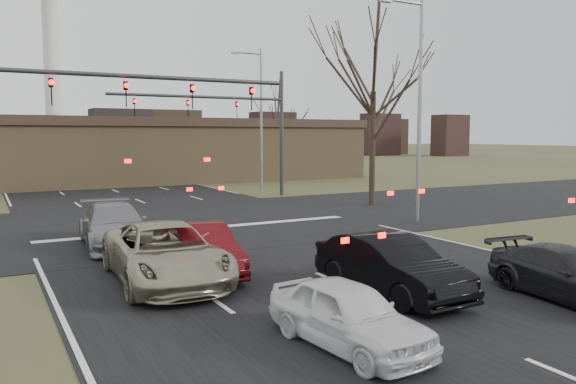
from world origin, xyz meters
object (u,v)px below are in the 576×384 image
car_red_ahead (202,249)px  mast_arm_far (242,117)px  building (121,150)px  mast_arm_near (69,104)px  car_silver_suv (166,253)px  streetlight_right_near (417,97)px  car_grey_ahead (114,225)px  streetlight_right_far (259,112)px  car_black_hatch (390,266)px  car_white_sedan (348,314)px  car_charcoal_sedan (570,275)px

car_red_ahead → mast_arm_far: bearing=68.1°
building → mast_arm_near: mast_arm_near is taller
mast_arm_near → car_red_ahead: mast_arm_near is taller
car_silver_suv → car_red_ahead: car_silver_suv is taller
streetlight_right_near → car_grey_ahead: 13.90m
streetlight_right_far → mast_arm_far: bearing=-128.1°
car_grey_ahead → car_red_ahead: 5.37m
car_black_hatch → car_red_ahead: size_ratio=1.05×
mast_arm_far → streetlight_right_far: (3.14, 4.00, 0.57)m
car_black_hatch → car_white_sedan: bearing=-142.4°
streetlight_right_far → car_white_sedan: bearing=-112.8°
car_grey_ahead → mast_arm_far: bearing=53.3°
streetlight_right_near → car_charcoal_sedan: streetlight_right_near is taller
mast_arm_far → car_silver_suv: (-10.18, -17.70, -4.23)m
car_silver_suv → car_grey_ahead: 5.65m
streetlight_right_near → car_grey_ahead: bearing=175.8°
car_silver_suv → streetlight_right_near: bearing=23.1°
building → car_grey_ahead: 27.82m
streetlight_right_near → car_white_sedan: streetlight_right_near is taller
mast_arm_far → car_red_ahead: (-8.98, -17.24, -4.32)m
mast_arm_near → mast_arm_far: size_ratio=1.09×
mast_arm_near → car_black_hatch: size_ratio=2.70×
car_red_ahead → car_white_sedan: bearing=-80.7°
mast_arm_far → car_charcoal_sedan: size_ratio=2.61×
car_charcoal_sedan → car_red_ahead: 9.56m
car_black_hatch → car_silver_suv: bearing=138.3°
mast_arm_near → car_black_hatch: bearing=-63.6°
streetlight_right_far → car_red_ahead: bearing=-119.7°
streetlight_right_far → car_silver_suv: 25.91m
streetlight_right_far → car_charcoal_sedan: streetlight_right_far is taller
mast_arm_near → car_white_sedan: (2.86, -13.86, -4.45)m
streetlight_right_near → car_red_ahead: size_ratio=2.35×
building → car_red_ahead: (-4.80, -32.24, -1.96)m
mast_arm_near → streetlight_right_near: size_ratio=1.21×
car_black_hatch → car_charcoal_sedan: size_ratio=1.05×
streetlight_right_near → streetlight_right_far: (0.50, 17.00, 0.00)m
car_silver_suv → car_charcoal_sedan: bearing=-35.1°
mast_arm_far → car_grey_ahead: 16.46m
mast_arm_near → streetlight_right_far: 20.20m
streetlight_right_near → car_silver_suv: size_ratio=1.76×
streetlight_right_near → mast_arm_near: bearing=167.9°
car_charcoal_sedan → streetlight_right_near: bearing=71.9°
mast_arm_near → car_grey_ahead: mast_arm_near is taller
car_charcoal_sedan → car_silver_suv: bearing=147.7°
car_white_sedan → car_grey_ahead: size_ratio=0.70×
car_red_ahead → building: bearing=87.2°
building → car_charcoal_sedan: 39.06m
streetlight_right_far → car_silver_suv: size_ratio=1.76×
mast_arm_near → car_black_hatch: (5.73, -11.55, -4.33)m
mast_arm_far → car_red_ahead: bearing=-117.5°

